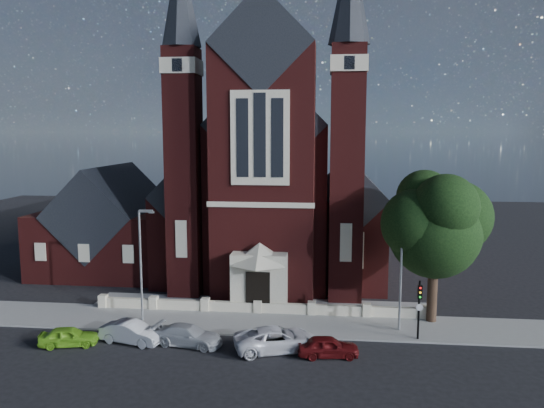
{
  "coord_description": "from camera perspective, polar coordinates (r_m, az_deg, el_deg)",
  "views": [
    {
      "loc": [
        5.03,
        -31.22,
        13.44
      ],
      "look_at": [
        0.47,
        12.0,
        7.53
      ],
      "focal_mm": 35.0,
      "sensor_mm": 36.0,
      "label": 1
    }
  ],
  "objects": [
    {
      "name": "car_white_suv",
      "position": [
        33.79,
        0.48,
        -14.34
      ],
      "size": [
        5.77,
        3.96,
        1.46
      ],
      "primitive_type": "imported",
      "rotation": [
        0.0,
        0.0,
        1.89
      ],
      "color": "white",
      "rests_on": "ground"
    },
    {
      "name": "car_silver_b",
      "position": [
        35.02,
        -9.0,
        -13.78
      ],
      "size": [
        4.67,
        2.53,
        1.28
      ],
      "primitive_type": "imported",
      "rotation": [
        0.0,
        0.0,
        1.4
      ],
      "color": "#B3B7BC",
      "rests_on": "ground"
    },
    {
      "name": "street_tree",
      "position": [
        38.25,
        17.36,
        -2.36
      ],
      "size": [
        6.4,
        6.6,
        10.7
      ],
      "color": "black",
      "rests_on": "ground"
    },
    {
      "name": "ground",
      "position": [
        48.39,
        -0.18,
        -8.37
      ],
      "size": [
        120.0,
        120.0,
        0.0
      ],
      "primitive_type": "plane",
      "color": "black",
      "rests_on": "ground"
    },
    {
      "name": "car_lime_van",
      "position": [
        36.84,
        -21.02,
        -13.16
      ],
      "size": [
        3.84,
        2.24,
        1.23
      ],
      "primitive_type": "imported",
      "rotation": [
        0.0,
        0.0,
        1.8
      ],
      "color": "#79C427",
      "rests_on": "ground"
    },
    {
      "name": "street_lamp_right",
      "position": [
        36.66,
        13.86,
        -6.44
      ],
      "size": [
        1.16,
        0.22,
        8.09
      ],
      "color": "gray",
      "rests_on": "ground"
    },
    {
      "name": "car_dark_red",
      "position": [
        33.18,
        6.06,
        -15.0
      ],
      "size": [
        3.84,
        1.89,
        1.26
      ],
      "primitive_type": "imported",
      "rotation": [
        0.0,
        0.0,
        1.68
      ],
      "color": "#590F10",
      "rests_on": "ground"
    },
    {
      "name": "parish_hall",
      "position": [
        54.35,
        -16.86,
        -2.58
      ],
      "size": [
        12.0,
        12.2,
        10.24
      ],
      "color": "#4F1615",
      "rests_on": "ground"
    },
    {
      "name": "pavement_strip",
      "position": [
        38.49,
        -1.91,
        -12.69
      ],
      "size": [
        60.0,
        5.0,
        0.12
      ],
      "primitive_type": "cube",
      "color": "gray",
      "rests_on": "ground"
    },
    {
      "name": "forecourt_wall",
      "position": [
        40.36,
        -1.51,
        -11.71
      ],
      "size": [
        24.0,
        0.4,
        0.9
      ],
      "primitive_type": "cube",
      "color": "beige",
      "rests_on": "ground"
    },
    {
      "name": "forecourt_paving",
      "position": [
        42.23,
        -1.15,
        -10.81
      ],
      "size": [
        26.0,
        3.0,
        0.14
      ],
      "primitive_type": "cube",
      "color": "gray",
      "rests_on": "ground"
    },
    {
      "name": "church",
      "position": [
        54.65,
        0.71,
        2.23
      ],
      "size": [
        20.01,
        34.9,
        29.2
      ],
      "color": "#4F1615",
      "rests_on": "ground"
    },
    {
      "name": "traffic_signal",
      "position": [
        35.85,
        15.56,
        -10.17
      ],
      "size": [
        0.28,
        0.42,
        4.0
      ],
      "color": "black",
      "rests_on": "ground"
    },
    {
      "name": "street_lamp_left",
      "position": [
        38.55,
        -13.84,
        -5.74
      ],
      "size": [
        1.16,
        0.22,
        8.09
      ],
      "color": "gray",
      "rests_on": "ground"
    },
    {
      "name": "car_silver_a",
      "position": [
        36.11,
        -14.86,
        -13.2
      ],
      "size": [
        4.4,
        2.4,
        1.38
      ],
      "primitive_type": "imported",
      "rotation": [
        0.0,
        0.0,
        1.33
      ],
      "color": "#B6B9BE",
      "rests_on": "ground"
    }
  ]
}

